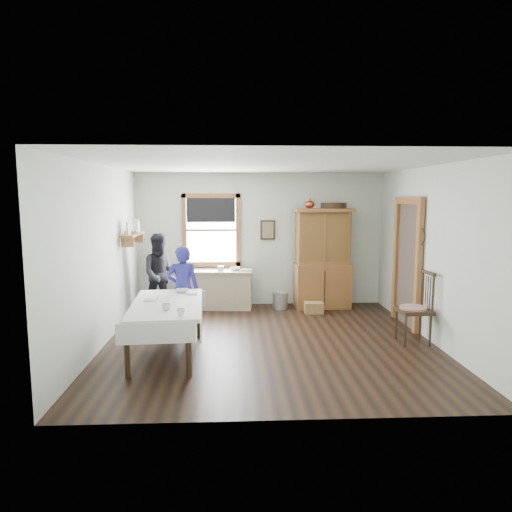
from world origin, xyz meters
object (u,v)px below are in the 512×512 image
(wicker_basket, at_px, (314,308))
(dining_table, at_px, (168,329))
(woman_blue, at_px, (183,293))
(china_hutch, at_px, (323,258))
(work_counter, at_px, (219,289))
(spindle_chair, at_px, (414,307))
(figure_dark, at_px, (161,277))
(pail, at_px, (280,300))

(wicker_basket, bearing_deg, dining_table, -138.00)
(woman_blue, bearing_deg, wicker_basket, -155.02)
(dining_table, relative_size, woman_blue, 1.41)
(china_hutch, relative_size, wicker_basket, 5.58)
(work_counter, relative_size, spindle_chair, 1.21)
(dining_table, bearing_deg, woman_blue, 84.57)
(work_counter, relative_size, figure_dark, 0.94)
(dining_table, relative_size, figure_dark, 1.32)
(china_hutch, bearing_deg, wicker_basket, -121.20)
(work_counter, bearing_deg, china_hutch, 4.04)
(work_counter, relative_size, dining_table, 0.72)
(wicker_basket, relative_size, woman_blue, 0.27)
(spindle_chair, bearing_deg, pail, 126.35)
(dining_table, bearing_deg, spindle_chair, 5.79)
(dining_table, height_order, spindle_chair, spindle_chair)
(dining_table, bearing_deg, work_counter, 76.82)
(dining_table, distance_m, figure_dark, 2.31)
(china_hutch, relative_size, spindle_chair, 1.78)
(figure_dark, bearing_deg, dining_table, -95.17)
(woman_blue, height_order, figure_dark, figure_dark)
(dining_table, bearing_deg, pail, 54.41)
(work_counter, xyz_separation_m, figure_dark, (-1.06, -0.44, 0.33))
(spindle_chair, xyz_separation_m, woman_blue, (-3.58, 0.71, 0.11))
(spindle_chair, bearing_deg, dining_table, -177.18)
(dining_table, relative_size, wicker_basket, 5.28)
(china_hutch, distance_m, wicker_basket, 1.03)
(china_hutch, height_order, dining_table, china_hutch)
(work_counter, xyz_separation_m, dining_table, (-0.63, -2.68, -0.01))
(woman_blue, bearing_deg, china_hutch, -149.33)
(woman_blue, bearing_deg, pail, -139.99)
(dining_table, height_order, wicker_basket, dining_table)
(dining_table, xyz_separation_m, figure_dark, (-0.43, 2.24, 0.34))
(work_counter, relative_size, woman_blue, 1.01)
(work_counter, xyz_separation_m, woman_blue, (-0.53, -1.60, 0.28))
(china_hutch, relative_size, pail, 6.03)
(china_hutch, xyz_separation_m, figure_dark, (-3.14, -0.44, -0.28))
(work_counter, distance_m, woman_blue, 1.71)
(pail, distance_m, figure_dark, 2.38)
(work_counter, xyz_separation_m, pail, (1.23, -0.09, -0.22))
(spindle_chair, height_order, wicker_basket, spindle_chair)
(china_hutch, xyz_separation_m, pail, (-0.86, -0.08, -0.83))
(china_hutch, distance_m, spindle_chair, 2.54)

